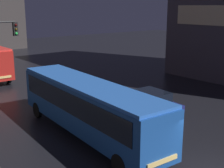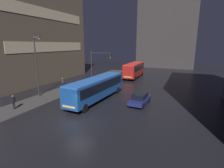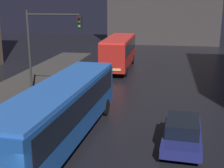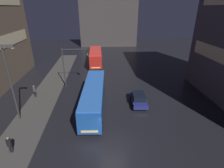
% 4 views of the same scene
% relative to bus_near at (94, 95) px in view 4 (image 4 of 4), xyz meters
% --- Properties ---
extents(ground_plane, '(120.00, 120.00, 0.00)m').
position_rel_bus_near_xyz_m(ground_plane, '(1.83, -7.17, -1.90)').
color(ground_plane, black).
extents(sidewalk_left, '(4.00, 48.00, 0.15)m').
position_rel_bus_near_xyz_m(sidewalk_left, '(-7.17, 2.83, -1.83)').
color(sidewalk_left, '#3D3A38').
rests_on(sidewalk_left, ground).
extents(building_far_backdrop, '(18.07, 12.00, 25.65)m').
position_rel_bus_near_xyz_m(building_far_backdrop, '(4.02, 43.36, 10.92)').
color(building_far_backdrop, '#383333').
rests_on(building_far_backdrop, ground).
extents(bus_near, '(3.02, 11.89, 3.08)m').
position_rel_bus_near_xyz_m(bus_near, '(0.00, 0.00, 0.00)').
color(bus_near, '#194793').
rests_on(bus_near, ground).
extents(bus_far, '(2.59, 9.43, 3.34)m').
position_rel_bus_near_xyz_m(bus_far, '(0.01, 18.13, 0.15)').
color(bus_far, '#AD1E19').
rests_on(bus_far, ground).
extents(car_taxi, '(2.07, 4.35, 1.45)m').
position_rel_bus_near_xyz_m(car_taxi, '(5.87, 0.68, -1.16)').
color(car_taxi, navy).
rests_on(car_taxi, ground).
extents(pedestrian_near, '(0.47, 0.47, 1.77)m').
position_rel_bus_near_xyz_m(pedestrian_near, '(-8.42, 3.31, -0.68)').
color(pedestrian_near, black).
rests_on(pedestrian_near, sidewalk_left).
extents(pedestrian_mid, '(0.56, 0.56, 1.66)m').
position_rel_bus_near_xyz_m(pedestrian_mid, '(-7.13, -7.18, -0.76)').
color(pedestrian_mid, black).
rests_on(pedestrian_mid, sidewalk_left).
extents(traffic_light_main, '(4.02, 0.35, 6.37)m').
position_rel_bus_near_xyz_m(traffic_light_main, '(-3.37, 6.94, 2.46)').
color(traffic_light_main, '#2D2D2D').
rests_on(traffic_light_main, ground).
extents(street_lamp_sidewalk, '(1.25, 0.36, 8.46)m').
position_rel_bus_near_xyz_m(street_lamp_sidewalk, '(-8.24, -2.05, 3.76)').
color(street_lamp_sidewalk, '#2D2D2D').
rests_on(street_lamp_sidewalk, sidewalk_left).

